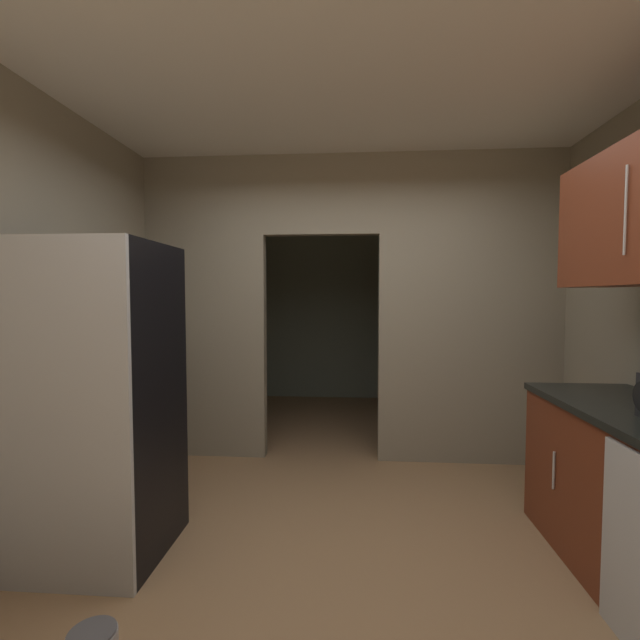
{
  "coord_description": "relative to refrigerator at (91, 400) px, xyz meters",
  "views": [
    {
      "loc": [
        0.05,
        -2.22,
        1.48
      ],
      "look_at": [
        -0.21,
        1.08,
        1.3
      ],
      "focal_mm": 24.74,
      "sensor_mm": 36.0,
      "label": 1
    }
  ],
  "objects": [
    {
      "name": "refrigerator",
      "position": [
        0.0,
        0.0,
        0.0
      ],
      "size": [
        0.84,
        0.75,
        1.78
      ],
      "color": "black",
      "rests_on": "ground"
    },
    {
      "name": "adjoining_room_shell",
      "position": [
        1.45,
        3.38,
        0.48
      ],
      "size": [
        3.72,
        2.52,
        2.74
      ],
      "color": "gray",
      "rests_on": "ground"
    },
    {
      "name": "kitchen_overhead_slab",
      "position": [
        1.45,
        0.38,
        1.88
      ],
      "size": [
        4.12,
        7.53,
        0.06
      ],
      "primitive_type": "cube",
      "color": "silver"
    },
    {
      "name": "kitchen_partition",
      "position": [
        1.51,
        1.61,
        0.57
      ],
      "size": [
        3.72,
        0.12,
        2.74
      ],
      "color": "gray",
      "rests_on": "ground"
    },
    {
      "name": "ground",
      "position": [
        1.45,
        -0.15,
        -0.89
      ],
      "size": [
        20.0,
        20.0,
        0.0
      ],
      "primitive_type": "plane",
      "color": "#93704C"
    }
  ]
}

